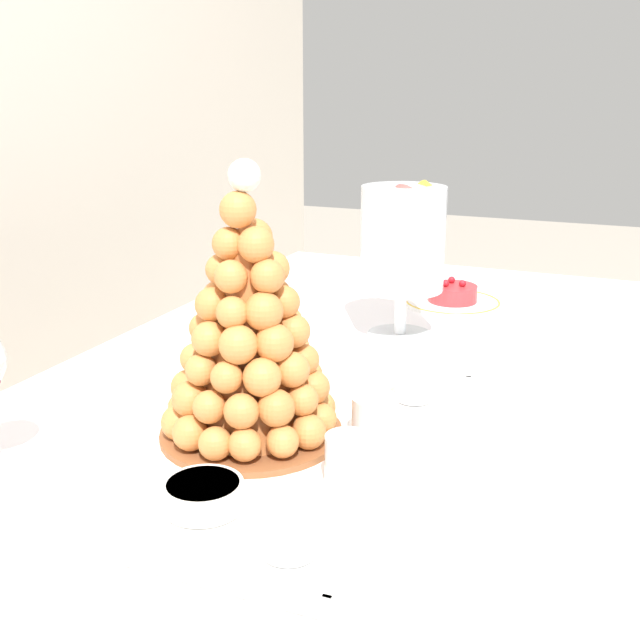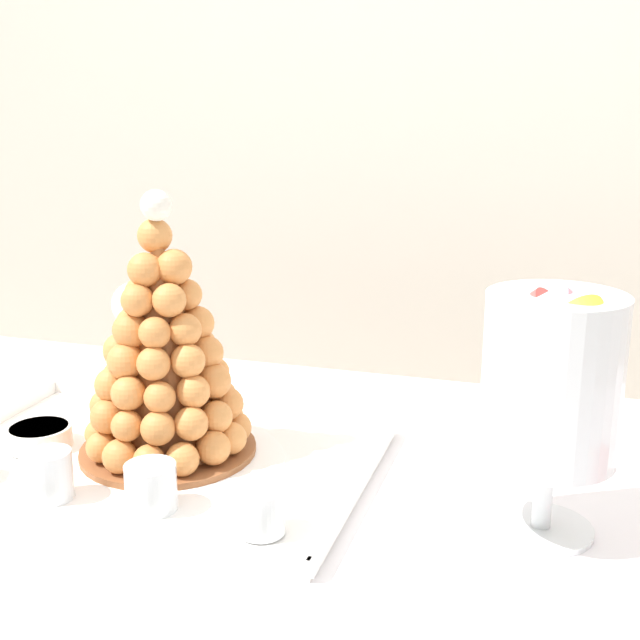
{
  "view_description": "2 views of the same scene",
  "coord_description": "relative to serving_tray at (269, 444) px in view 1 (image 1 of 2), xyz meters",
  "views": [
    {
      "loc": [
        -0.98,
        -0.37,
        1.17
      ],
      "look_at": [
        -0.04,
        0.02,
        0.85
      ],
      "focal_mm": 43.62,
      "sensor_mm": 36.0,
      "label": 1
    },
    {
      "loc": [
        0.24,
        -0.83,
        1.19
      ],
      "look_at": [
        -0.03,
        0.05,
        0.94
      ],
      "focal_mm": 46.25,
      "sensor_mm": 36.0,
      "label": 2
    }
  ],
  "objects": [
    {
      "name": "serving_tray",
      "position": [
        0.0,
        0.0,
        0.0
      ],
      "size": [
        0.54,
        0.37,
        0.02
      ],
      "color": "white",
      "rests_on": "buffet_table"
    },
    {
      "name": "macaron_goblet",
      "position": [
        0.47,
        -0.02,
        0.16
      ],
      "size": [
        0.14,
        0.14,
        0.27
      ],
      "color": "white",
      "rests_on": "buffet_table"
    },
    {
      "name": "croquembouche",
      "position": [
        0.01,
        0.03,
        0.13
      ],
      "size": [
        0.22,
        0.22,
        0.33
      ],
      "color": "brown",
      "rests_on": "serving_tray"
    },
    {
      "name": "dessert_cup_centre",
      "position": [
        0.06,
        -0.11,
        0.03
      ],
      "size": [
        0.06,
        0.06,
        0.05
      ],
      "color": "silver",
      "rests_on": "serving_tray"
    },
    {
      "name": "creme_brulee_ramekin",
      "position": [
        -0.16,
        -0.0,
        0.02
      ],
      "size": [
        0.08,
        0.08,
        0.03
      ],
      "color": "white",
      "rests_on": "serving_tray"
    },
    {
      "name": "dessert_cup_mid_right",
      "position": [
        0.19,
        -0.12,
        0.02
      ],
      "size": [
        0.05,
        0.05,
        0.05
      ],
      "color": "silver",
      "rests_on": "serving_tray"
    },
    {
      "name": "dessert_cup_left",
      "position": [
        -0.2,
        -0.12,
        0.03
      ],
      "size": [
        0.05,
        0.05,
        0.05
      ],
      "color": "silver",
      "rests_on": "serving_tray"
    },
    {
      "name": "fruit_tart_plate",
      "position": [
        0.7,
        -0.05,
        0.01
      ],
      "size": [
        0.19,
        0.19,
        0.05
      ],
      "color": "white",
      "rests_on": "buffet_table"
    },
    {
      "name": "buffet_table",
      "position": [
        0.23,
        -0.0,
        -0.11
      ],
      "size": [
        1.6,
        0.87,
        0.75
      ],
      "color": "brown",
      "rests_on": "ground_plane"
    },
    {
      "name": "dessert_cup_mid_left",
      "position": [
        -0.06,
        -0.12,
        0.03
      ],
      "size": [
        0.05,
        0.05,
        0.06
      ],
      "color": "silver",
      "rests_on": "serving_tray"
    }
  ]
}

